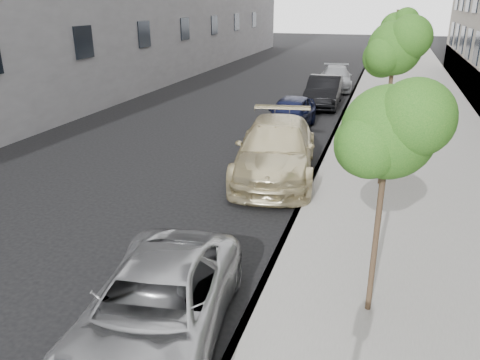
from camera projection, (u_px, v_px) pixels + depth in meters
The scene contains 11 objects.
ground at pixel (171, 332), 8.05m from camera, with size 160.00×160.00×0.00m, color black.
sidewalk at pixel (407, 94), 28.22m from camera, with size 6.40×72.00×0.14m, color gray.
curb at pixel (354, 92), 29.09m from camera, with size 0.15×72.00×0.14m, color #9E9B93.
tree_near at pixel (390, 132), 7.27m from camera, with size 1.80×1.60×4.18m.
tree_mid at pixel (396, 48), 12.81m from camera, with size 1.80×1.60×4.88m.
tree_far at pixel (397, 29), 18.53m from camera, with size 1.61×1.41×4.98m.
minivan at pixel (156, 308), 7.60m from camera, with size 2.22×4.81×1.34m, color #A4A6A9.
suv at pixel (276, 149), 15.06m from camera, with size 2.46×6.05×1.76m, color beige.
sedan_blue at pixel (291, 114), 20.45m from camera, with size 1.73×4.31×1.47m, color black.
sedan_black at pixel (324, 91), 25.14m from camera, with size 1.68×4.81×1.59m, color black.
sedan_rear at pixel (336, 78), 30.12m from camera, with size 1.98×4.87×1.41m, color #929599.
Camera 1 is at (3.10, -5.93, 5.33)m, focal length 35.00 mm.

